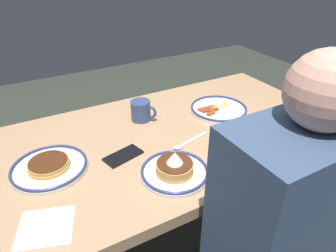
{
  "coord_description": "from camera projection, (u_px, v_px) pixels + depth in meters",
  "views": [
    {
      "loc": [
        0.57,
        0.93,
        1.43
      ],
      "look_at": [
        0.05,
        -0.02,
        0.79
      ],
      "focal_mm": 32.07,
      "sensor_mm": 36.0,
      "label": 1
    }
  ],
  "objects": [
    {
      "name": "ground_plane",
      "position": [
        177.0,
        247.0,
        1.67
      ],
      "size": [
        6.0,
        6.0,
        0.0
      ],
      "primitive_type": "plane",
      "color": "#2F352B"
    },
    {
      "name": "dining_table",
      "position": [
        179.0,
        150.0,
        1.34
      ],
      "size": [
        1.42,
        0.82,
        0.76
      ],
      "color": "tan",
      "rests_on": "ground_plane"
    },
    {
      "name": "plate_near_main",
      "position": [
        49.0,
        167.0,
        1.05
      ],
      "size": [
        0.26,
        0.26,
        0.04
      ],
      "color": "silver",
      "rests_on": "dining_table"
    },
    {
      "name": "plate_center_pancakes",
      "position": [
        219.0,
        109.0,
        1.44
      ],
      "size": [
        0.27,
        0.27,
        0.04
      ],
      "color": "white",
      "rests_on": "dining_table"
    },
    {
      "name": "plate_far_companion",
      "position": [
        175.0,
        170.0,
        1.03
      ],
      "size": [
        0.24,
        0.24,
        0.1
      ],
      "color": "white",
      "rests_on": "dining_table"
    },
    {
      "name": "coffee_mug",
      "position": [
        141.0,
        110.0,
        1.35
      ],
      "size": [
        0.1,
        0.1,
        0.09
      ],
      "color": "#334772",
      "rests_on": "dining_table"
    },
    {
      "name": "drinking_glass",
      "position": [
        248.0,
        146.0,
        1.08
      ],
      "size": [
        0.08,
        0.08,
        0.13
      ],
      "color": "silver",
      "rests_on": "dining_table"
    },
    {
      "name": "cell_phone",
      "position": [
        123.0,
        156.0,
        1.13
      ],
      "size": [
        0.16,
        0.11,
        0.01
      ],
      "primitive_type": "cube",
      "rotation": [
        0.0,
        0.0,
        0.26
      ],
      "color": "black",
      "rests_on": "dining_table"
    },
    {
      "name": "paper_napkin",
      "position": [
        46.0,
        227.0,
        0.84
      ],
      "size": [
        0.19,
        0.18,
        0.0
      ],
      "primitive_type": "cube",
      "rotation": [
        0.0,
        0.0,
        -0.32
      ],
      "color": "white",
      "rests_on": "dining_table"
    },
    {
      "name": "fork_near",
      "position": [
        280.0,
        154.0,
        1.14
      ],
      "size": [
        0.2,
        0.06,
        0.01
      ],
      "color": "silver",
      "rests_on": "dining_table"
    },
    {
      "name": "tea_spoon",
      "position": [
        186.0,
        143.0,
        1.2
      ],
      "size": [
        0.19,
        0.06,
        0.01
      ],
      "color": "silver",
      "rests_on": "dining_table"
    }
  ]
}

